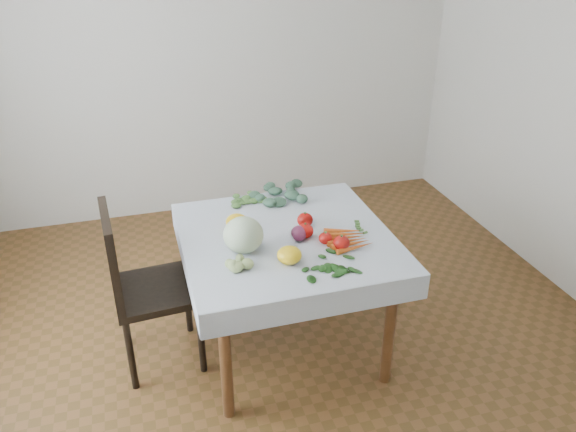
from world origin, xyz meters
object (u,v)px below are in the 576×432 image
object	(u,v)px
cabbage	(243,235)
heirloom_back	(237,222)
table	(287,252)
chair	(137,280)
carrot_bunch	(349,239)

from	to	relation	value
cabbage	heirloom_back	world-z (taller)	cabbage
table	cabbage	world-z (taller)	cabbage
chair	heirloom_back	xyz separation A→B (m)	(0.57, 0.07, 0.24)
cabbage	heirloom_back	xyz separation A→B (m)	(0.01, 0.24, -0.05)
heirloom_back	cabbage	bearing A→B (deg)	-93.16
chair	table	bearing A→B (deg)	-6.13
table	cabbage	distance (m)	0.33
carrot_bunch	cabbage	bearing A→B (deg)	173.02
heirloom_back	carrot_bunch	world-z (taller)	heirloom_back
carrot_bunch	heirloom_back	bearing A→B (deg)	150.26
chair	heirloom_back	size ratio (longest dim) A/B	8.02
table	chair	xyz separation A→B (m)	(-0.81, 0.09, -0.09)
chair	heirloom_back	world-z (taller)	chair
table	carrot_bunch	world-z (taller)	carrot_bunch
table	chair	distance (m)	0.82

